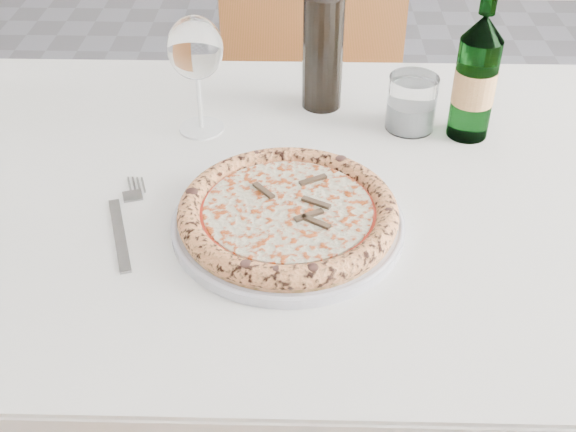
% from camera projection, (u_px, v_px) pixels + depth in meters
% --- Properties ---
extents(dining_table, '(1.36, 0.81, 0.76)m').
position_uv_depth(dining_table, '(290.00, 237.00, 1.08)').
color(dining_table, brown).
rests_on(dining_table, floor).
extents(chair_far, '(0.55, 0.55, 0.93)m').
position_uv_depth(chair_far, '(322.00, 81.00, 1.76)').
color(chair_far, brown).
rests_on(chair_far, floor).
extents(plate, '(0.30, 0.30, 0.02)m').
position_uv_depth(plate, '(288.00, 223.00, 0.93)').
color(plate, silver).
rests_on(plate, dining_table).
extents(pizza, '(0.28, 0.28, 0.03)m').
position_uv_depth(pizza, '(288.00, 212.00, 0.92)').
color(pizza, '#E39C63').
rests_on(pizza, plate).
extents(fork, '(0.06, 0.22, 0.00)m').
position_uv_depth(fork, '(124.00, 222.00, 0.95)').
color(fork, gray).
rests_on(fork, dining_table).
extents(wine_glass, '(0.08, 0.08, 0.18)m').
position_uv_depth(wine_glass, '(195.00, 51.00, 1.06)').
color(wine_glass, white).
rests_on(wine_glass, dining_table).
extents(tumbler, '(0.08, 0.08, 0.09)m').
position_uv_depth(tumbler, '(411.00, 106.00, 1.12)').
color(tumbler, white).
rests_on(tumbler, dining_table).
extents(beer_bottle, '(0.06, 0.06, 0.24)m').
position_uv_depth(beer_bottle, '(476.00, 77.00, 1.07)').
color(beer_bottle, '#2E6735').
rests_on(beer_bottle, dining_table).
extents(wine_bottle, '(0.07, 0.07, 0.27)m').
position_uv_depth(wine_bottle, '(323.00, 41.00, 1.14)').
color(wine_bottle, black).
rests_on(wine_bottle, dining_table).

